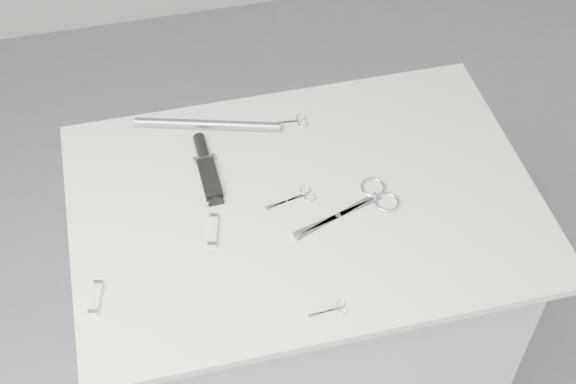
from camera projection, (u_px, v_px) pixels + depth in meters
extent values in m
cube|color=#BBBBB8|center=(302.00, 319.00, 2.07)|extent=(0.90, 0.60, 0.90)
cube|color=beige|center=(305.00, 203.00, 1.73)|extent=(1.00, 0.70, 0.02)
cube|color=silver|center=(338.00, 216.00, 1.69)|extent=(0.21, 0.10, 0.00)
cylinder|color=silver|center=(338.00, 216.00, 1.69)|extent=(0.01, 0.01, 0.01)
torus|color=silver|center=(373.00, 187.00, 1.74)|extent=(0.06, 0.06, 0.01)
torus|color=silver|center=(387.00, 202.00, 1.71)|extent=(0.06, 0.06, 0.01)
cube|color=silver|center=(287.00, 201.00, 1.72)|extent=(0.10, 0.04, 0.00)
cylinder|color=silver|center=(287.00, 201.00, 1.71)|extent=(0.01, 0.01, 0.00)
torus|color=silver|center=(305.00, 190.00, 1.74)|extent=(0.03, 0.03, 0.00)
torus|color=silver|center=(310.00, 197.00, 1.72)|extent=(0.03, 0.03, 0.00)
cube|color=silver|center=(282.00, 123.00, 1.88)|extent=(0.09, 0.02, 0.00)
cylinder|color=silver|center=(282.00, 123.00, 1.88)|extent=(0.01, 0.01, 0.00)
torus|color=silver|center=(301.00, 117.00, 1.89)|extent=(0.02, 0.02, 0.00)
torus|color=silver|center=(303.00, 124.00, 1.87)|extent=(0.02, 0.02, 0.00)
cube|color=silver|center=(325.00, 312.00, 1.53)|extent=(0.07, 0.01, 0.00)
cylinder|color=silver|center=(325.00, 312.00, 1.53)|extent=(0.00, 0.00, 0.00)
torus|color=silver|center=(341.00, 304.00, 1.54)|extent=(0.02, 0.02, 0.00)
torus|color=silver|center=(343.00, 311.00, 1.53)|extent=(0.02, 0.02, 0.00)
cube|color=black|center=(210.00, 179.00, 1.75)|extent=(0.04, 0.12, 0.01)
cube|color=gray|center=(205.00, 159.00, 1.79)|extent=(0.04, 0.01, 0.02)
cylinder|color=black|center=(202.00, 148.00, 1.81)|extent=(0.03, 0.07, 0.02)
cube|color=beige|center=(213.00, 231.00, 1.66)|extent=(0.03, 0.08, 0.01)
cube|color=silver|center=(214.00, 217.00, 1.68)|extent=(0.02, 0.01, 0.01)
cube|color=silver|center=(212.00, 245.00, 1.63)|extent=(0.02, 0.01, 0.01)
cube|color=beige|center=(96.00, 298.00, 1.55)|extent=(0.03, 0.08, 0.01)
cube|color=silver|center=(99.00, 283.00, 1.57)|extent=(0.02, 0.01, 0.01)
cube|color=silver|center=(93.00, 313.00, 1.52)|extent=(0.02, 0.01, 0.01)
cylinder|color=gray|center=(208.00, 125.00, 1.86)|extent=(0.33, 0.12, 0.02)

